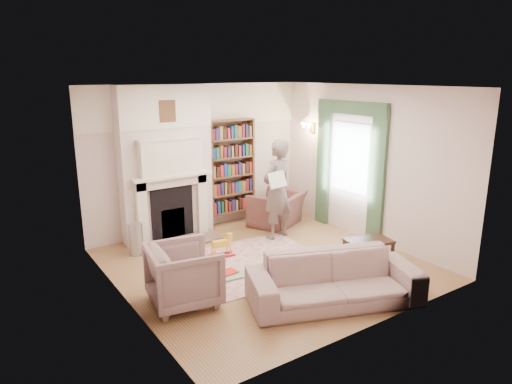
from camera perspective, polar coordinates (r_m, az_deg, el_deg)
floor at (r=7.45m, az=1.09°, el=-8.99°), size 4.50×4.50×0.00m
ceiling at (r=6.83m, az=1.20°, el=13.06°), size 4.50×4.50×0.00m
wall_back at (r=8.91m, az=-7.22°, el=4.26°), size 4.50×0.00×4.50m
wall_front at (r=5.39m, az=15.02°, el=-3.02°), size 4.50×0.00×4.50m
wall_left at (r=6.04m, az=-16.60°, el=-1.23°), size 0.00×4.50×4.50m
wall_right at (r=8.48m, az=13.71°, el=3.43°), size 0.00×4.50×4.50m
fireplace at (r=8.42m, az=-11.16°, el=3.41°), size 1.70×0.58×2.80m
bookcase at (r=9.14m, az=-3.17°, el=3.19°), size 1.00×0.24×1.85m
window at (r=8.73m, az=11.73°, el=4.19°), size 0.02×0.90×1.30m
curtain_left at (r=8.29m, az=14.91°, el=1.69°), size 0.07×0.32×2.40m
curtain_right at (r=9.24m, az=8.41°, el=3.34°), size 0.07×0.32×2.40m
pelmet at (r=8.58m, az=11.84°, el=10.28°), size 0.09×1.70×0.24m
wall_sconce at (r=9.32m, az=6.13°, el=7.87°), size 0.20×0.24×0.24m
rug at (r=7.43m, az=-1.28°, el=-9.01°), size 2.64×2.09×0.01m
armchair_reading at (r=9.21m, az=2.64°, el=-2.11°), size 1.32×1.26×0.67m
armchair_left at (r=6.19m, az=-8.99°, el=-10.19°), size 1.02×1.00×0.82m
sofa at (r=6.25m, az=9.76°, el=-10.75°), size 2.43×1.64×0.66m
man_reading at (r=8.33m, az=2.66°, el=0.30°), size 0.76×0.58×1.85m
newspaper at (r=8.03m, az=2.67°, el=1.56°), size 0.43×0.21×0.28m
coffee_table at (r=7.50m, az=13.81°, el=-7.42°), size 0.78×0.59×0.45m
paraffin_heater at (r=7.99m, az=-14.79°, el=-5.71°), size 0.26×0.26×0.55m
rocking_horse at (r=7.66m, az=-4.40°, el=-6.75°), size 0.47×0.24×0.40m
board_game at (r=7.02m, az=-3.20°, el=-10.35°), size 0.37×0.37×0.03m
game_box_lid at (r=7.05m, az=-3.69°, el=-10.14°), size 0.33×0.24×0.05m
comic_annuals at (r=7.23m, az=3.76°, el=-9.62°), size 1.08×0.76×0.02m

